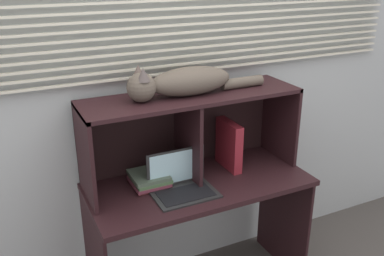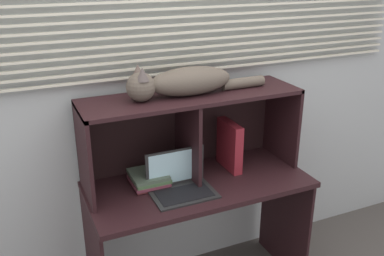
{
  "view_description": "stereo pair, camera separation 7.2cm",
  "coord_description": "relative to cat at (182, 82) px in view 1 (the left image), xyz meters",
  "views": [
    {
      "loc": [
        -0.98,
        -1.7,
        1.95
      ],
      "look_at": [
        0.0,
        0.32,
        1.07
      ],
      "focal_mm": 40.29,
      "sensor_mm": 36.0,
      "label": 1
    },
    {
      "loc": [
        -0.91,
        -1.73,
        1.95
      ],
      "look_at": [
        0.0,
        0.32,
        1.07
      ],
      "focal_mm": 40.29,
      "sensor_mm": 36.0,
      "label": 2
    }
  ],
  "objects": [
    {
      "name": "laptop",
      "position": [
        -0.08,
        -0.15,
        -0.53
      ],
      "size": [
        0.34,
        0.24,
        0.22
      ],
      "color": "#252525",
      "rests_on": "desk"
    },
    {
      "name": "back_panel_with_blinds",
      "position": [
        0.06,
        0.23,
        -0.08
      ],
      "size": [
        4.4,
        0.08,
        2.5
      ],
      "color": "#B1B7B5",
      "rests_on": "ground"
    },
    {
      "name": "binder_upright",
      "position": [
        0.3,
        0.0,
        -0.42
      ],
      "size": [
        0.05,
        0.23,
        0.29
      ],
      "primitive_type": "cube",
      "color": "maroon",
      "rests_on": "desk"
    },
    {
      "name": "cat",
      "position": [
        0.0,
        0.0,
        0.0
      ],
      "size": [
        0.81,
        0.17,
        0.19
      ],
      "color": "brown",
      "rests_on": "hutch_shelf_unit"
    },
    {
      "name": "book_stack",
      "position": [
        -0.21,
        -0.0,
        -0.53
      ],
      "size": [
        0.2,
        0.22,
        0.07
      ],
      "color": "brown",
      "rests_on": "desk"
    },
    {
      "name": "hutch_shelf_unit",
      "position": [
        0.05,
        0.03,
        -0.23
      ],
      "size": [
        1.23,
        0.36,
        0.49
      ],
      "color": "black",
      "rests_on": "desk"
    },
    {
      "name": "desk",
      "position": [
        0.06,
        -0.1,
        -0.73
      ],
      "size": [
        1.26,
        0.57,
        0.77
      ],
      "color": "black",
      "rests_on": "ground"
    }
  ]
}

